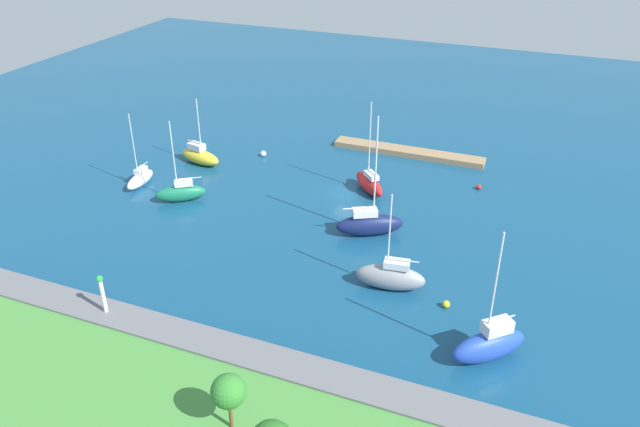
{
  "coord_description": "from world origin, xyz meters",
  "views": [
    {
      "loc": [
        -22.8,
        64.64,
        35.34
      ],
      "look_at": [
        0.0,
        8.22,
        1.5
      ],
      "focal_mm": 34.94,
      "sensor_mm": 36.0,
      "label": 1
    }
  ],
  "objects_px": {
    "pier_dock": "(408,152)",
    "sailboat_red_along_channel": "(369,183)",
    "harbor_beacon": "(102,291)",
    "sailboat_yellow_by_breakwater": "(200,156)",
    "mooring_buoy_red": "(479,187)",
    "sailboat_navy_far_south": "(369,224)",
    "sailboat_blue_center_basin": "(489,344)",
    "sailboat_white_mid_basin": "(140,179)",
    "sailboat_green_west_end": "(181,192)",
    "sailboat_gray_east_end": "(391,276)",
    "mooring_buoy_white": "(263,154)",
    "mooring_buoy_yellow": "(446,304)",
    "park_tree_mideast": "(228,391)"
  },
  "relations": [
    {
      "from": "sailboat_navy_far_south",
      "to": "sailboat_gray_east_end",
      "type": "xyz_separation_m",
      "value": [
        -4.97,
        8.78,
        -0.01
      ]
    },
    {
      "from": "sailboat_yellow_by_breakwater",
      "to": "sailboat_gray_east_end",
      "type": "relative_size",
      "value": 0.92
    },
    {
      "from": "sailboat_blue_center_basin",
      "to": "mooring_buoy_white",
      "type": "height_order",
      "value": "sailboat_blue_center_basin"
    },
    {
      "from": "sailboat_navy_far_south",
      "to": "sailboat_gray_east_end",
      "type": "distance_m",
      "value": 10.09
    },
    {
      "from": "sailboat_red_along_channel",
      "to": "mooring_buoy_yellow",
      "type": "height_order",
      "value": "sailboat_red_along_channel"
    },
    {
      "from": "harbor_beacon",
      "to": "sailboat_blue_center_basin",
      "type": "height_order",
      "value": "sailboat_blue_center_basin"
    },
    {
      "from": "park_tree_mideast",
      "to": "sailboat_blue_center_basin",
      "type": "height_order",
      "value": "sailboat_blue_center_basin"
    },
    {
      "from": "sailboat_blue_center_basin",
      "to": "sailboat_navy_far_south",
      "type": "bearing_deg",
      "value": -88.25
    },
    {
      "from": "sailboat_navy_far_south",
      "to": "sailboat_blue_center_basin",
      "type": "distance_m",
      "value": 21.48
    },
    {
      "from": "harbor_beacon",
      "to": "sailboat_red_along_channel",
      "type": "distance_m",
      "value": 35.95
    },
    {
      "from": "sailboat_blue_center_basin",
      "to": "sailboat_white_mid_basin",
      "type": "height_order",
      "value": "sailboat_blue_center_basin"
    },
    {
      "from": "sailboat_gray_east_end",
      "to": "sailboat_yellow_by_breakwater",
      "type": "bearing_deg",
      "value": -37.71
    },
    {
      "from": "park_tree_mideast",
      "to": "mooring_buoy_yellow",
      "type": "xyz_separation_m",
      "value": [
        -10.72,
        -20.73,
        -4.34
      ]
    },
    {
      "from": "pier_dock",
      "to": "mooring_buoy_yellow",
      "type": "height_order",
      "value": "pier_dock"
    },
    {
      "from": "sailboat_red_along_channel",
      "to": "pier_dock",
      "type": "bearing_deg",
      "value": -50.93
    },
    {
      "from": "sailboat_navy_far_south",
      "to": "sailboat_blue_center_basin",
      "type": "xyz_separation_m",
      "value": [
        -15.16,
        15.21,
        0.12
      ]
    },
    {
      "from": "pier_dock",
      "to": "park_tree_mideast",
      "type": "bearing_deg",
      "value": 91.7
    },
    {
      "from": "sailboat_yellow_by_breakwater",
      "to": "sailboat_white_mid_basin",
      "type": "bearing_deg",
      "value": -100.38
    },
    {
      "from": "sailboat_red_along_channel",
      "to": "sailboat_yellow_by_breakwater",
      "type": "bearing_deg",
      "value": 46.93
    },
    {
      "from": "harbor_beacon",
      "to": "sailboat_navy_far_south",
      "type": "bearing_deg",
      "value": -124.96
    },
    {
      "from": "pier_dock",
      "to": "mooring_buoy_yellow",
      "type": "bearing_deg",
      "value": 110.64
    },
    {
      "from": "sailboat_navy_far_south",
      "to": "sailboat_red_along_channel",
      "type": "distance_m",
      "value": 10.39
    },
    {
      "from": "park_tree_mideast",
      "to": "sailboat_white_mid_basin",
      "type": "relative_size",
      "value": 0.47
    },
    {
      "from": "sailboat_blue_center_basin",
      "to": "sailboat_white_mid_basin",
      "type": "xyz_separation_m",
      "value": [
        45.87,
        -15.94,
        -0.56
      ]
    },
    {
      "from": "sailboat_gray_east_end",
      "to": "mooring_buoy_white",
      "type": "bearing_deg",
      "value": -51.22
    },
    {
      "from": "pier_dock",
      "to": "harbor_beacon",
      "type": "distance_m",
      "value": 48.8
    },
    {
      "from": "sailboat_gray_east_end",
      "to": "mooring_buoy_red",
      "type": "distance_m",
      "value": 24.92
    },
    {
      "from": "pier_dock",
      "to": "sailboat_navy_far_south",
      "type": "distance_m",
      "value": 23.03
    },
    {
      "from": "sailboat_white_mid_basin",
      "to": "sailboat_navy_far_south",
      "type": "bearing_deg",
      "value": 86.53
    },
    {
      "from": "harbor_beacon",
      "to": "sailboat_red_along_channel",
      "type": "bearing_deg",
      "value": -111.57
    },
    {
      "from": "pier_dock",
      "to": "mooring_buoy_white",
      "type": "height_order",
      "value": "mooring_buoy_white"
    },
    {
      "from": "sailboat_gray_east_end",
      "to": "mooring_buoy_yellow",
      "type": "xyz_separation_m",
      "value": [
        -5.62,
        0.94,
        -1.03
      ]
    },
    {
      "from": "sailboat_gray_east_end",
      "to": "mooring_buoy_white",
      "type": "relative_size",
      "value": 12.27
    },
    {
      "from": "park_tree_mideast",
      "to": "mooring_buoy_white",
      "type": "relative_size",
      "value": 5.53
    },
    {
      "from": "mooring_buoy_red",
      "to": "sailboat_gray_east_end",
      "type": "bearing_deg",
      "value": 79.89
    },
    {
      "from": "mooring_buoy_yellow",
      "to": "sailboat_green_west_end",
      "type": "bearing_deg",
      "value": -14.43
    },
    {
      "from": "sailboat_yellow_by_breakwater",
      "to": "sailboat_blue_center_basin",
      "type": "distance_m",
      "value": 48.98
    },
    {
      "from": "harbor_beacon",
      "to": "sailboat_gray_east_end",
      "type": "relative_size",
      "value": 0.37
    },
    {
      "from": "mooring_buoy_white",
      "to": "sailboat_blue_center_basin",
      "type": "bearing_deg",
      "value": 139.84
    },
    {
      "from": "pier_dock",
      "to": "sailboat_green_west_end",
      "type": "bearing_deg",
      "value": 47.55
    },
    {
      "from": "mooring_buoy_white",
      "to": "mooring_buoy_yellow",
      "type": "bearing_deg",
      "value": 141.65
    },
    {
      "from": "pier_dock",
      "to": "sailboat_red_along_channel",
      "type": "relative_size",
      "value": 1.84
    },
    {
      "from": "sailboat_navy_far_south",
      "to": "mooring_buoy_red",
      "type": "xyz_separation_m",
      "value": [
        -9.34,
        -15.73,
        -1.08
      ]
    },
    {
      "from": "pier_dock",
      "to": "sailboat_navy_far_south",
      "type": "bearing_deg",
      "value": 94.27
    },
    {
      "from": "pier_dock",
      "to": "sailboat_blue_center_basin",
      "type": "relative_size",
      "value": 1.75
    },
    {
      "from": "sailboat_blue_center_basin",
      "to": "harbor_beacon",
      "type": "bearing_deg",
      "value": -28.5
    },
    {
      "from": "harbor_beacon",
      "to": "sailboat_green_west_end",
      "type": "xyz_separation_m",
      "value": [
        7.15,
        -22.54,
        -2.59
      ]
    },
    {
      "from": "pier_dock",
      "to": "harbor_beacon",
      "type": "xyz_separation_m",
      "value": [
        14.7,
        46.42,
        3.35
      ]
    },
    {
      "from": "park_tree_mideast",
      "to": "sailboat_white_mid_basin",
      "type": "bearing_deg",
      "value": -45.57
    },
    {
      "from": "sailboat_yellow_by_breakwater",
      "to": "mooring_buoy_red",
      "type": "height_order",
      "value": "sailboat_yellow_by_breakwater"
    }
  ]
}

